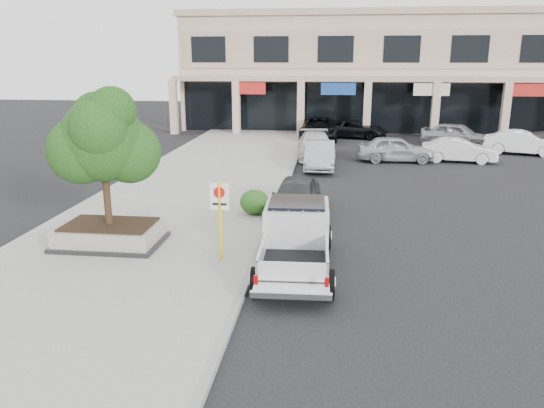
{
  "coord_description": "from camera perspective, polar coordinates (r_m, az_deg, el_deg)",
  "views": [
    {
      "loc": [
        0.65,
        -13.85,
        5.77
      ],
      "look_at": [
        -1.18,
        1.5,
        1.53
      ],
      "focal_mm": 35.0,
      "sensor_mm": 36.0,
      "label": 1
    }
  ],
  "objects": [
    {
      "name": "ground",
      "position": [
        15.02,
        3.82,
        -7.28
      ],
      "size": [
        120.0,
        120.0,
        0.0
      ],
      "primitive_type": "plane",
      "color": "black",
      "rests_on": "ground"
    },
    {
      "name": "sidewalk",
      "position": [
        21.55,
        -10.05,
        -0.21
      ],
      "size": [
        8.0,
        52.0,
        0.15
      ],
      "primitive_type": "cube",
      "color": "gray",
      "rests_on": "ground"
    },
    {
      "name": "curb",
      "position": [
        20.77,
        0.45,
        -0.56
      ],
      "size": [
        0.2,
        52.0,
        0.15
      ],
      "primitive_type": "cube",
      "color": "gray",
      "rests_on": "ground"
    },
    {
      "name": "strip_mall",
      "position": [
        48.35,
        15.99,
        13.57
      ],
      "size": [
        40.55,
        12.43,
        9.5
      ],
      "color": "#D0AC92",
      "rests_on": "ground"
    },
    {
      "name": "planter",
      "position": [
        17.35,
        -17.01,
        -3.11
      ],
      "size": [
        3.2,
        2.2,
        0.68
      ],
      "color": "black",
      "rests_on": "sidewalk"
    },
    {
      "name": "planter_tree",
      "position": [
        16.77,
        -17.16,
        6.6
      ],
      "size": [
        2.9,
        2.55,
        4.0
      ],
      "color": "#302512",
      "rests_on": "planter"
    },
    {
      "name": "no_parking_sign",
      "position": [
        15.02,
        -5.63,
        -0.72
      ],
      "size": [
        0.55,
        0.09,
        2.3
      ],
      "color": "yellow",
      "rests_on": "sidewalk"
    },
    {
      "name": "hedge",
      "position": [
        19.74,
        -1.89,
        0.21
      ],
      "size": [
        1.1,
        0.99,
        0.93
      ],
      "primitive_type": "ellipsoid",
      "color": "#124215",
      "rests_on": "sidewalk"
    },
    {
      "name": "pickup_truck",
      "position": [
        14.83,
        2.55,
        -3.94
      ],
      "size": [
        2.26,
        5.64,
        1.75
      ],
      "primitive_type": null,
      "rotation": [
        0.0,
        0.0,
        0.04
      ],
      "color": "silver",
      "rests_on": "ground"
    },
    {
      "name": "curb_car_a",
      "position": [
        20.15,
        2.6,
        0.82
      ],
      "size": [
        1.92,
        4.3,
        1.44
      ],
      "primitive_type": "imported",
      "rotation": [
        0.0,
        0.0,
        -0.05
      ],
      "color": "#2E3133",
      "rests_on": "ground"
    },
    {
      "name": "curb_car_b",
      "position": [
        28.86,
        5.16,
        5.26
      ],
      "size": [
        1.63,
        4.51,
        1.48
      ],
      "primitive_type": "imported",
      "rotation": [
        0.0,
        0.0,
        0.01
      ],
      "color": "#A0A1A8",
      "rests_on": "ground"
    },
    {
      "name": "curb_car_c",
      "position": [
        31.98,
        4.68,
        6.27
      ],
      "size": [
        2.55,
        5.33,
        1.5
      ],
      "primitive_type": "imported",
      "rotation": [
        0.0,
        0.0,
        0.09
      ],
      "color": "silver",
      "rests_on": "ground"
    },
    {
      "name": "curb_car_d",
      "position": [
        39.59,
        5.06,
        8.1
      ],
      "size": [
        2.71,
        5.84,
        1.62
      ],
      "primitive_type": "imported",
      "rotation": [
        0.0,
        0.0,
        0.0
      ],
      "color": "black",
      "rests_on": "ground"
    },
    {
      "name": "lot_car_a",
      "position": [
        31.56,
        13.14,
        5.8
      ],
      "size": [
        4.44,
        1.89,
        1.49
      ],
      "primitive_type": "imported",
      "rotation": [
        0.0,
        0.0,
        1.6
      ],
      "color": "#AAAEB3",
      "rests_on": "ground"
    },
    {
      "name": "lot_car_b",
      "position": [
        32.51,
        19.46,
        5.48
      ],
      "size": [
        4.29,
        1.91,
        1.37
      ],
      "primitive_type": "imported",
      "rotation": [
        0.0,
        0.0,
        1.46
      ],
      "color": "silver",
      "rests_on": "ground"
    },
    {
      "name": "lot_car_d",
      "position": [
        40.67,
        8.92,
        7.97
      ],
      "size": [
        5.17,
        3.21,
        1.33
      ],
      "primitive_type": "imported",
      "rotation": [
        0.0,
        0.0,
        1.35
      ],
      "color": "black",
      "rests_on": "ground"
    },
    {
      "name": "lot_car_e",
      "position": [
        38.33,
        19.25,
        7.06
      ],
      "size": [
        5.05,
        3.68,
        1.6
      ],
      "primitive_type": "imported",
      "rotation": [
        0.0,
        0.0,
        1.14
      ],
      "color": "gray",
      "rests_on": "ground"
    },
    {
      "name": "lot_car_f",
      "position": [
        36.61,
        25.32,
        5.99
      ],
      "size": [
        4.74,
        2.82,
        1.47
      ],
      "primitive_type": "imported",
      "rotation": [
        0.0,
        0.0,
        1.27
      ],
      "color": "white",
      "rests_on": "ground"
    }
  ]
}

